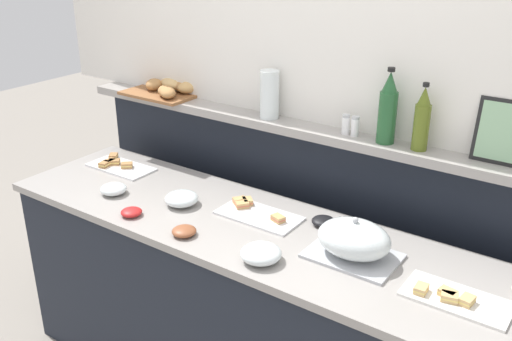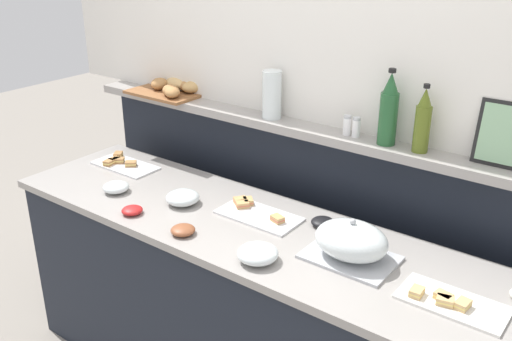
% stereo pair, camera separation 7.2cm
% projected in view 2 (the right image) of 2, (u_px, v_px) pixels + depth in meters
% --- Properties ---
extents(ground_plane, '(12.00, 12.00, 0.00)m').
position_uv_depth(ground_plane, '(320.00, 330.00, 3.21)').
color(ground_plane, gray).
extents(buffet_counter, '(2.47, 0.64, 0.91)m').
position_uv_depth(buffet_counter, '(255.00, 316.00, 2.59)').
color(buffet_counter, black).
rests_on(buffet_counter, ground_plane).
extents(back_ledge_unit, '(2.67, 0.22, 1.24)m').
position_uv_depth(back_ledge_unit, '(315.00, 235.00, 2.88)').
color(back_ledge_unit, black).
rests_on(back_ledge_unit, ground_plane).
extents(sandwich_platter_front, '(0.36, 0.18, 0.04)m').
position_uv_depth(sandwich_platter_front, '(450.00, 302.00, 1.92)').
color(sandwich_platter_front, white).
rests_on(sandwich_platter_front, buffet_counter).
extents(sandwich_platter_rear, '(0.36, 0.17, 0.04)m').
position_uv_depth(sandwich_platter_rear, '(123.00, 164.00, 3.03)').
color(sandwich_platter_rear, white).
rests_on(sandwich_platter_rear, buffet_counter).
extents(sandwich_platter_side, '(0.37, 0.19, 0.04)m').
position_uv_depth(sandwich_platter_side, '(257.00, 213.00, 2.51)').
color(sandwich_platter_side, white).
rests_on(sandwich_platter_side, buffet_counter).
extents(serving_cloche, '(0.34, 0.24, 0.17)m').
position_uv_depth(serving_cloche, '(351.00, 242.00, 2.16)').
color(serving_cloche, '#B7BABF').
rests_on(serving_cloche, buffet_counter).
extents(glass_bowl_large, '(0.15, 0.15, 0.06)m').
position_uv_depth(glass_bowl_large, '(183.00, 198.00, 2.61)').
color(glass_bowl_large, silver).
rests_on(glass_bowl_large, buffet_counter).
extents(glass_bowl_medium, '(0.12, 0.12, 0.05)m').
position_uv_depth(glass_bowl_medium, '(116.00, 188.00, 2.73)').
color(glass_bowl_medium, silver).
rests_on(glass_bowl_medium, buffet_counter).
extents(glass_bowl_small, '(0.16, 0.16, 0.06)m').
position_uv_depth(glass_bowl_small, '(258.00, 254.00, 2.16)').
color(glass_bowl_small, silver).
rests_on(glass_bowl_small, buffet_counter).
extents(condiment_bowl_cream, '(0.10, 0.10, 0.03)m').
position_uv_depth(condiment_bowl_cream, '(323.00, 222.00, 2.42)').
color(condiment_bowl_cream, black).
rests_on(condiment_bowl_cream, buffet_counter).
extents(condiment_bowl_teal, '(0.09, 0.09, 0.03)m').
position_uv_depth(condiment_bowl_teal, '(132.00, 210.00, 2.52)').
color(condiment_bowl_teal, red).
rests_on(condiment_bowl_teal, buffet_counter).
extents(condiment_bowl_red, '(0.10, 0.10, 0.04)m').
position_uv_depth(condiment_bowl_red, '(183.00, 230.00, 2.36)').
color(condiment_bowl_red, brown).
rests_on(condiment_bowl_red, buffet_counter).
extents(olive_oil_bottle, '(0.06, 0.06, 0.28)m').
position_uv_depth(olive_oil_bottle, '(423.00, 122.00, 2.26)').
color(olive_oil_bottle, '#56661E').
rests_on(olive_oil_bottle, back_ledge_unit).
extents(wine_bottle_green, '(0.08, 0.08, 0.32)m').
position_uv_depth(wine_bottle_green, '(389.00, 111.00, 2.34)').
color(wine_bottle_green, '#23562D').
rests_on(wine_bottle_green, back_ledge_unit).
extents(salt_shaker, '(0.03, 0.03, 0.09)m').
position_uv_depth(salt_shaker, '(347.00, 125.00, 2.48)').
color(salt_shaker, white).
rests_on(salt_shaker, back_ledge_unit).
extents(pepper_shaker, '(0.03, 0.03, 0.09)m').
position_uv_depth(pepper_shaker, '(356.00, 127.00, 2.45)').
color(pepper_shaker, white).
rests_on(pepper_shaker, back_ledge_unit).
extents(bread_basket, '(0.40, 0.29, 0.08)m').
position_uv_depth(bread_basket, '(174.00, 88.00, 3.08)').
color(bread_basket, brown).
rests_on(bread_basket, back_ledge_unit).
extents(framed_picture, '(0.19, 0.06, 0.25)m').
position_uv_depth(framed_picture, '(502.00, 134.00, 2.13)').
color(framed_picture, black).
rests_on(framed_picture, back_ledge_unit).
extents(water_carafe, '(0.09, 0.09, 0.22)m').
position_uv_depth(water_carafe, '(272.00, 95.00, 2.67)').
color(water_carafe, silver).
rests_on(water_carafe, back_ledge_unit).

